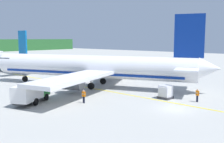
% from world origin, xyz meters
% --- Properties ---
extents(airliner_foreground, '(33.56, 39.96, 11.90)m').
position_xyz_m(airliner_foreground, '(3.79, 17.83, 3.39)').
color(airliner_foreground, white).
rests_on(airliner_foreground, ground).
extents(airliner_mid_apron, '(29.16, 35.20, 10.04)m').
position_xyz_m(airliner_mid_apron, '(4.44, 53.24, 2.86)').
color(airliner_mid_apron, white).
rests_on(airliner_mid_apron, ground).
extents(service_truck_fuel, '(6.35, 4.79, 2.53)m').
position_xyz_m(service_truck_fuel, '(-9.69, 15.09, 1.46)').
color(service_truck_fuel, '#338C3F').
rests_on(service_truck_fuel, ground).
extents(cargo_container_near, '(2.34, 2.34, 1.91)m').
position_xyz_m(cargo_container_near, '(-6.78, 19.61, 0.90)').
color(cargo_container_near, '#333338').
rests_on(cargo_container_near, ground).
extents(cargo_container_mid, '(1.79, 1.79, 2.00)m').
position_xyz_m(cargo_container_mid, '(4.03, 3.56, 0.94)').
color(cargo_container_mid, '#333338').
rests_on(cargo_container_mid, ground).
extents(crew_marshaller, '(0.29, 0.62, 1.73)m').
position_xyz_m(crew_marshaller, '(-5.21, 10.10, 1.02)').
color(crew_marshaller, '#191E33').
rests_on(crew_marshaller, ground).
extents(crew_loader_left, '(0.40, 0.58, 1.73)m').
position_xyz_m(crew_loader_left, '(5.11, -0.55, 1.02)').
color(crew_loader_left, '#191E33').
rests_on(crew_loader_left, ground).
extents(apron_guide_line, '(0.30, 60.00, 0.01)m').
position_xyz_m(apron_guide_line, '(2.53, 13.36, 0.01)').
color(apron_guide_line, yellow).
rests_on(apron_guide_line, ground).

